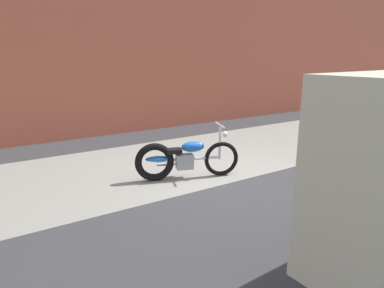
% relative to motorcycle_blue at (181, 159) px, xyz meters
% --- Properties ---
extents(ground_plane, '(80.00, 80.00, 0.00)m').
position_rel_motorcycle_blue_xyz_m(ground_plane, '(0.75, -0.69, -0.40)').
color(ground_plane, '#38383A').
extents(sidewalk_slab, '(36.00, 3.50, 0.01)m').
position_rel_motorcycle_blue_xyz_m(sidewalk_slab, '(0.75, 1.06, -0.40)').
color(sidewalk_slab, gray).
rests_on(sidewalk_slab, ground).
extents(brick_building_wall, '(36.00, 0.50, 6.20)m').
position_rel_motorcycle_blue_xyz_m(brick_building_wall, '(0.75, 4.51, 2.70)').
color(brick_building_wall, brown).
rests_on(brick_building_wall, ground).
extents(motorcycle_blue, '(1.92, 0.89, 1.03)m').
position_rel_motorcycle_blue_xyz_m(motorcycle_blue, '(0.00, 0.00, 0.00)').
color(motorcycle_blue, black).
rests_on(motorcycle_blue, ground).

